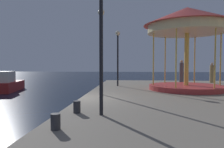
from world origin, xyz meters
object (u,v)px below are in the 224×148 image
motorboat_red (7,84)px  bollard_center (56,122)px  lamp_post_mid_promenade (101,37)px  person_mid_promenade (181,73)px  carousel (187,29)px  lamp_post_far_end (118,48)px  lamp_post_near_edge (101,22)px  bollard_north (77,107)px  person_near_carousel (212,73)px

motorboat_red → bollard_center: bearing=-54.5°
lamp_post_mid_promenade → person_mid_promenade: bearing=47.0°
carousel → lamp_post_far_end: (-4.51, 2.06, -1.05)m
lamp_post_near_edge → bollard_center: (-0.92, -1.59, -2.74)m
bollard_north → person_mid_promenade: person_mid_promenade is taller
lamp_post_near_edge → lamp_post_far_end: bearing=90.0°
lamp_post_far_end → carousel: bearing=-24.6°
carousel → bollard_center: carousel is taller
motorboat_red → bollard_center: 16.00m
carousel → motorboat_red: bearing=163.6°
lamp_post_near_edge → person_mid_promenade: (5.06, 10.67, -2.00)m
carousel → person_near_carousel: 7.24m
lamp_post_mid_promenade → bollard_north: 5.24m
person_near_carousel → person_mid_promenade: size_ratio=0.91×
lamp_post_far_end → bollard_north: (-0.84, -8.94, -2.64)m
carousel → lamp_post_near_edge: 8.47m
motorboat_red → carousel: 15.85m
carousel → lamp_post_mid_promenade: 5.77m
person_mid_promenade → bollard_north: bearing=-119.5°
person_mid_promenade → motorboat_red: bearing=177.1°
lamp_post_near_edge → person_mid_promenade: size_ratio=2.17×
lamp_post_near_edge → bollard_north: lamp_post_near_edge is taller
lamp_post_mid_promenade → person_mid_promenade: 8.60m
person_mid_promenade → lamp_post_far_end: bearing=-163.5°
person_mid_promenade → bollard_center: bearing=-116.0°
lamp_post_near_edge → lamp_post_far_end: size_ratio=1.04×
lamp_post_mid_promenade → person_near_carousel: lamp_post_mid_promenade is taller
person_mid_promenade → carousel: bearing=-98.9°
lamp_post_mid_promenade → person_near_carousel: bearing=42.4°
person_mid_promenade → lamp_post_near_edge: bearing=-115.4°
lamp_post_mid_promenade → lamp_post_far_end: 4.63m
carousel → bollard_north: 9.47m
carousel → bollard_center: 10.89m
carousel → person_near_carousel: (3.64, 5.47, -3.05)m
motorboat_red → lamp_post_far_end: size_ratio=1.10×
lamp_post_near_edge → bollard_north: size_ratio=10.75×
person_near_carousel → motorboat_red: bearing=-176.4°
bollard_north → person_near_carousel: bearing=54.0°
lamp_post_far_end → person_mid_promenade: size_ratio=2.09×
bollard_north → bollard_center: same height
carousel → bollard_north: size_ratio=13.67×
carousel → person_mid_promenade: 4.66m
motorboat_red → bollard_north: 14.61m
lamp_post_near_edge → person_mid_promenade: 11.98m
person_near_carousel → lamp_post_far_end: bearing=-157.3°
motorboat_red → lamp_post_far_end: (10.20, -2.27, 2.98)m
person_mid_promenade → lamp_post_mid_promenade: bearing=-133.0°
carousel → person_mid_promenade: (0.56, 3.56, -2.96)m
motorboat_red → lamp_post_mid_promenade: (9.58, -6.86, 3.24)m
carousel → lamp_post_near_edge: bearing=-122.3°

